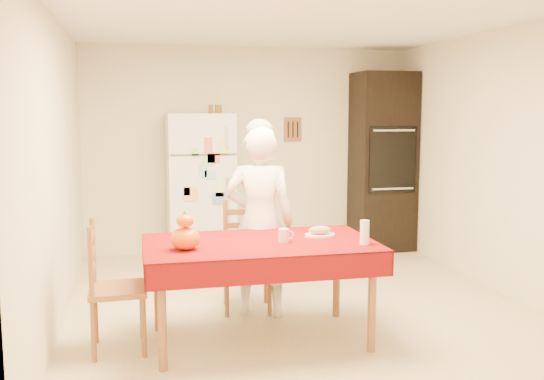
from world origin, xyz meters
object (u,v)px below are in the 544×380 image
object	(u,v)px
seated_woman	(260,222)
chair_left	(108,282)
wine_glass	(365,232)
chair_far	(246,251)
pumpkin_lower	(185,238)
refrigerator	(200,187)
bread_plate	(320,235)
oven_cabinet	(382,162)
coffee_mug	(284,235)
dining_table	(260,251)

from	to	relation	value
seated_woman	chair_left	bearing A→B (deg)	41.17
wine_glass	seated_woman	bearing A→B (deg)	126.05
chair_far	pumpkin_lower	world-z (taller)	chair_far
wine_glass	refrigerator	bearing A→B (deg)	106.64
refrigerator	bread_plate	bearing A→B (deg)	-76.06
oven_cabinet	wine_glass	size ratio (longest dim) A/B	12.50
pumpkin_lower	bread_plate	xyz separation A→B (m)	(1.05, 0.22, -0.07)
chair_far	coffee_mug	distance (m)	0.90
dining_table	wine_glass	distance (m)	0.79
refrigerator	oven_cabinet	xyz separation A→B (m)	(2.28, 0.05, 0.25)
dining_table	bread_plate	distance (m)	0.51
chair_far	pumpkin_lower	size ratio (longest dim) A/B	4.50
refrigerator	chair_far	size ratio (longest dim) A/B	1.79
chair_left	bread_plate	size ratio (longest dim) A/B	3.96
dining_table	chair_far	size ratio (longest dim) A/B	1.79
chair_far	seated_woman	bearing A→B (deg)	-62.52
refrigerator	wine_glass	size ratio (longest dim) A/B	9.66
chair_far	wine_glass	world-z (taller)	chair_far
dining_table	bread_plate	size ratio (longest dim) A/B	7.08
chair_left	pumpkin_lower	xyz separation A→B (m)	(0.54, -0.18, 0.33)
coffee_mug	pumpkin_lower	distance (m)	0.73
coffee_mug	bread_plate	world-z (taller)	coffee_mug
refrigerator	wine_glass	bearing A→B (deg)	-73.36
wine_glass	bread_plate	xyz separation A→B (m)	(-0.23, 0.34, -0.08)
dining_table	coffee_mug	xyz separation A→B (m)	(0.17, -0.06, 0.12)
refrigerator	pumpkin_lower	world-z (taller)	refrigerator
pumpkin_lower	dining_table	bearing A→B (deg)	13.94
chair_left	dining_table	bearing A→B (deg)	-93.35
oven_cabinet	bread_plate	size ratio (longest dim) A/B	9.17
bread_plate	wine_glass	bearing A→B (deg)	-55.58
seated_woman	bread_plate	world-z (taller)	seated_woman
refrigerator	dining_table	bearing A→B (deg)	-86.80
seated_woman	bread_plate	distance (m)	0.62
bread_plate	coffee_mug	bearing A→B (deg)	-156.39
oven_cabinet	refrigerator	bearing A→B (deg)	-178.82
refrigerator	wine_glass	distance (m)	3.06
pumpkin_lower	chair_far	bearing A→B (deg)	56.88
chair_left	chair_far	bearing A→B (deg)	-58.14
coffee_mug	chair_left	bearing A→B (deg)	175.54
wine_glass	bread_plate	bearing A→B (deg)	124.42
coffee_mug	wine_glass	xyz separation A→B (m)	(0.56, -0.20, 0.04)
oven_cabinet	wine_glass	xyz separation A→B (m)	(-1.40, -2.98, -0.25)
wine_glass	pumpkin_lower	bearing A→B (deg)	174.81
chair_far	bread_plate	distance (m)	0.87
bread_plate	chair_left	bearing A→B (deg)	-178.45
chair_left	bread_plate	bearing A→B (deg)	-89.61
oven_cabinet	pumpkin_lower	world-z (taller)	oven_cabinet
dining_table	chair_far	distance (m)	0.80
refrigerator	chair_far	world-z (taller)	refrigerator
refrigerator	pumpkin_lower	xyz separation A→B (m)	(-0.41, -2.82, -0.01)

